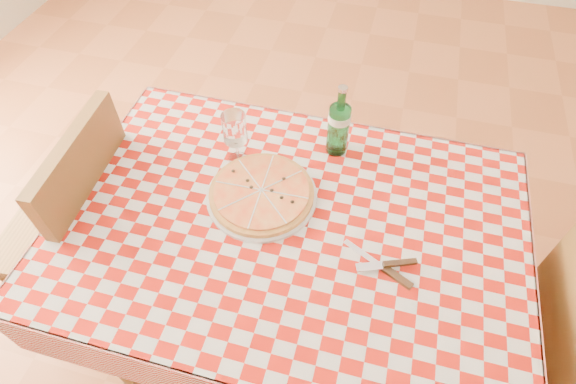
% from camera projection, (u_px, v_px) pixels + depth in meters
% --- Properties ---
extents(dining_table, '(1.20, 0.80, 0.75)m').
position_uv_depth(dining_table, '(289.00, 242.00, 1.32)').
color(dining_table, brown).
rests_on(dining_table, ground).
extents(tablecloth, '(1.30, 0.90, 0.01)m').
position_uv_depth(tablecloth, '(289.00, 224.00, 1.25)').
color(tablecloth, '#9F1209').
rests_on(tablecloth, dining_table).
extents(chair_far, '(0.45, 0.45, 0.94)m').
position_uv_depth(chair_far, '(84.00, 220.00, 1.52)').
color(chair_far, brown).
rests_on(chair_far, ground).
extents(pizza_plate, '(0.33, 0.33, 0.04)m').
position_uv_depth(pizza_plate, '(262.00, 193.00, 1.29)').
color(pizza_plate, '#C88542').
rests_on(pizza_plate, tablecloth).
extents(water_bottle, '(0.09, 0.09, 0.24)m').
position_uv_depth(water_bottle, '(339.00, 120.00, 1.33)').
color(water_bottle, '#175E27').
rests_on(water_bottle, tablecloth).
extents(wine_glass, '(0.09, 0.09, 0.18)m').
position_uv_depth(wine_glass, '(236.00, 139.00, 1.33)').
color(wine_glass, silver).
rests_on(wine_glass, tablecloth).
extents(cutlery, '(0.23, 0.19, 0.02)m').
position_uv_depth(cutlery, '(383.00, 265.00, 1.15)').
color(cutlery, silver).
rests_on(cutlery, tablecloth).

